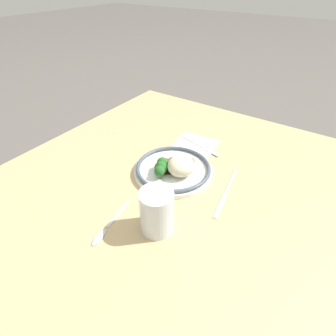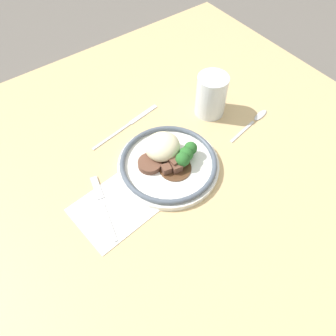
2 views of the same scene
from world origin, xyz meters
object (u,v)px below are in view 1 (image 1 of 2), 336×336
(plate, at_px, (174,168))
(spoon, at_px, (104,231))
(fork, at_px, (203,148))
(juice_glass, at_px, (157,214))
(knife, at_px, (226,194))

(plate, relative_size, spoon, 1.53)
(plate, height_order, fork, plate)
(juice_glass, distance_m, knife, 0.23)
(juice_glass, bearing_deg, spoon, -50.93)
(knife, distance_m, spoon, 0.35)
(fork, bearing_deg, plate, -79.28)
(knife, bearing_deg, fork, -145.96)
(plate, distance_m, fork, 0.18)
(juice_glass, bearing_deg, fork, -168.78)
(fork, bearing_deg, knife, -33.51)
(spoon, bearing_deg, juice_glass, 119.15)
(fork, height_order, spoon, same)
(plate, height_order, spoon, plate)
(plate, height_order, juice_glass, juice_glass)
(plate, relative_size, juice_glass, 2.12)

